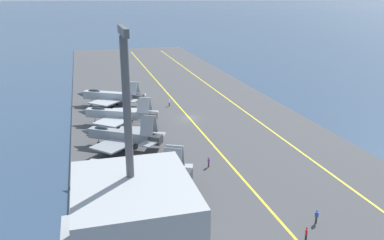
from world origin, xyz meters
The scene contains 12 objects.
ground_plane centered at (0.00, 0.00, 0.00)m, with size 2000.00×2000.00×0.00m, color #2D425B.
carrier_deck centered at (0.00, 0.00, 0.20)m, with size 228.06×49.86×0.40m, color #424244.
deck_stripe_foul_line centered at (0.00, -13.71, 0.40)m, with size 205.25×0.36×0.01m, color yellow.
deck_stripe_centerline centered at (0.00, 0.00, 0.40)m, with size 205.25×0.36×0.01m, color yellow.
parked_jet_nearest centered at (-29.39, 15.90, 2.96)m, with size 12.97×17.12×6.69m.
parked_jet_second centered at (-13.74, 16.05, 2.72)m, with size 13.61×15.33×6.42m.
parked_jet_third centered at (-0.93, 15.49, 2.83)m, with size 13.30×16.96×6.19m.
parked_jet_fourth centered at (14.05, 15.87, 2.97)m, with size 13.36×16.90×6.28m.
crew_red_vest centered at (-47.62, -0.86, 1.40)m, with size 0.46×0.43×1.82m.
crew_blue_vest centered at (-44.58, -4.02, 1.36)m, with size 0.33×0.42×1.75m.
crew_purple_vest centered at (-25.61, 3.64, 1.35)m, with size 0.39×0.28×1.73m.
crew_white_vest centered at (10.61, 2.22, 1.36)m, with size 0.46×0.42×1.74m.
Camera 1 is at (-82.07, 21.74, 27.36)m, focal length 38.00 mm.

